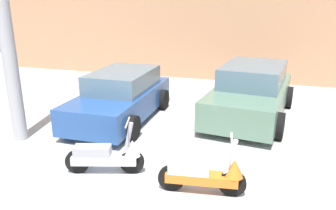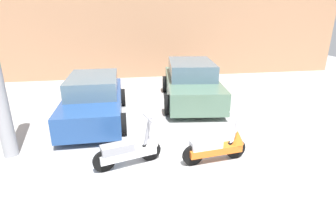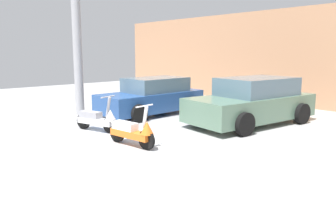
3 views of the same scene
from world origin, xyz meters
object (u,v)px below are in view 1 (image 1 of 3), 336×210
at_px(car_rear_center, 251,92).
at_px(car_rear_left, 121,97).
at_px(support_column_side, 9,54).
at_px(scooter_front_right, 206,174).
at_px(scooter_front_left, 108,155).

bearing_deg(car_rear_center, car_rear_left, -62.25).
xyz_separation_m(car_rear_left, support_column_side, (-1.64, -1.88, 1.32)).
distance_m(scooter_front_right, car_rear_left, 3.98).
relative_size(scooter_front_left, support_column_side, 0.36).
bearing_deg(car_rear_center, support_column_side, -50.33).
height_order(scooter_front_left, support_column_side, support_column_side).
height_order(scooter_front_left, car_rear_left, car_rear_left).
bearing_deg(support_column_side, car_rear_center, 32.43).
bearing_deg(car_rear_center, scooter_front_left, -22.69).
height_order(scooter_front_right, car_rear_left, car_rear_left).
bearing_deg(scooter_front_left, support_column_side, 146.12).
distance_m(car_rear_left, car_rear_center, 3.43).
relative_size(scooter_front_left, scooter_front_right, 0.98).
bearing_deg(car_rear_left, scooter_front_right, 43.73).
bearing_deg(car_rear_left, car_rear_center, 110.43).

